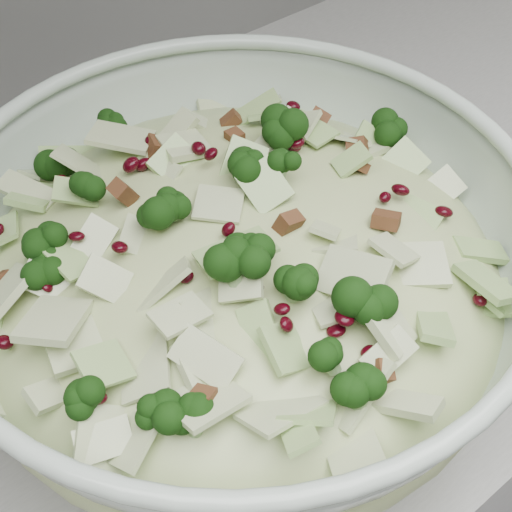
{
  "coord_description": "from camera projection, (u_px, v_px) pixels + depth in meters",
  "views": [
    {
      "loc": [
        0.13,
        1.34,
        1.36
      ],
      "look_at": [
        0.33,
        1.59,
        1.02
      ],
      "focal_mm": 50.0,
      "sensor_mm": 36.0,
      "label": 1
    }
  ],
  "objects": [
    {
      "name": "salad",
      "position": [
        238.0,
        254.0,
        0.48
      ],
      "size": [
        0.47,
        0.47,
        0.16
      ],
      "rotation": [
        0.0,
        0.0,
        -0.32
      ],
      "color": "#B7C788",
      "rests_on": "mixing_bowl"
    },
    {
      "name": "mixing_bowl",
      "position": [
        239.0,
        279.0,
        0.5
      ],
      "size": [
        0.48,
        0.48,
        0.16
      ],
      "rotation": [
        0.0,
        0.0,
        -0.25
      ],
      "color": "#B1C3B5",
      "rests_on": "counter"
    }
  ]
}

